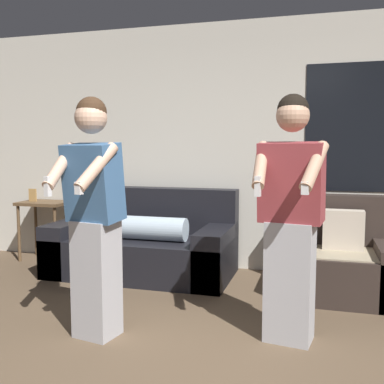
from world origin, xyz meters
name	(u,v)px	position (x,y,z in m)	size (l,w,h in m)	color
wall_back	(239,147)	(0.02, 2.91, 1.35)	(6.66, 0.07, 2.70)	beige
couch	(143,245)	(-0.91, 2.41, 0.31)	(1.91, 0.95, 0.90)	black
armchair	(342,262)	(1.10, 2.25, 0.30)	(0.90, 0.80, 0.90)	#332823
side_table	(44,211)	(-2.28, 2.64, 0.59)	(0.57, 0.41, 0.86)	brown
person_left	(94,215)	(-0.64, 0.82, 0.88)	(0.45, 0.52, 1.70)	#B2B2B7
person_right	(291,218)	(0.69, 1.12, 0.87)	(0.48, 0.52, 1.71)	#B2B2B7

